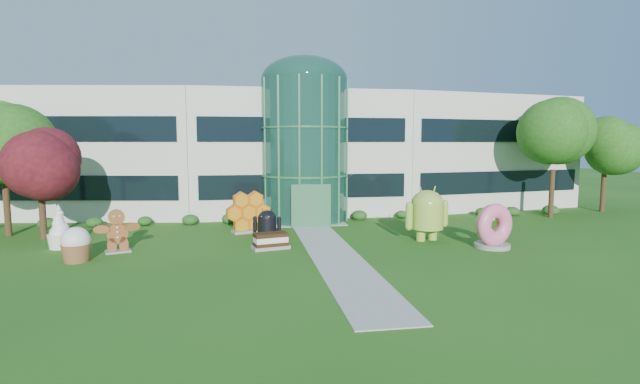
{
  "coord_description": "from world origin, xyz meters",
  "views": [
    {
      "loc": [
        -4.29,
        -20.5,
        5.42
      ],
      "look_at": [
        0.11,
        6.0,
        2.6
      ],
      "focal_mm": 26.0,
      "sensor_mm": 36.0,
      "label": 1
    }
  ],
  "objects": [
    {
      "name": "ground",
      "position": [
        0.0,
        0.0,
        0.0
      ],
      "size": [
        140.0,
        140.0,
        0.0
      ],
      "primitive_type": "plane",
      "color": "#215114",
      "rests_on": "ground"
    },
    {
      "name": "building",
      "position": [
        0.0,
        18.0,
        4.65
      ],
      "size": [
        46.0,
        15.0,
        9.3
      ],
      "primitive_type": null,
      "color": "beige",
      "rests_on": "ground"
    },
    {
      "name": "atrium",
      "position": [
        0.0,
        12.0,
        4.9
      ],
      "size": [
        6.0,
        6.0,
        9.8
      ],
      "primitive_type": "cylinder",
      "color": "#194738",
      "rests_on": "ground"
    },
    {
      "name": "walkway",
      "position": [
        0.0,
        2.0,
        0.02
      ],
      "size": [
        2.4,
        20.0,
        0.04
      ],
      "primitive_type": "cube",
      "color": "#9E9E93",
      "rests_on": "ground"
    },
    {
      "name": "tree_red",
      "position": [
        -15.5,
        7.5,
        3.0
      ],
      "size": [
        4.0,
        4.0,
        6.0
      ],
      "primitive_type": null,
      "color": "#3F0C14",
      "rests_on": "ground"
    },
    {
      "name": "trees_backdrop",
      "position": [
        0.0,
        13.0,
        4.2
      ],
      "size": [
        52.0,
        8.0,
        8.4
      ],
      "primitive_type": null,
      "color": "#224B12",
      "rests_on": "ground"
    },
    {
      "name": "android_green",
      "position": [
        5.82,
        3.79,
        1.67
      ],
      "size": [
        3.35,
        2.65,
        3.34
      ],
      "primitive_type": null,
      "rotation": [
        0.0,
        0.0,
        0.26
      ],
      "color": "#95BA3B",
      "rests_on": "ground"
    },
    {
      "name": "android_black",
      "position": [
        -3.0,
        5.73,
        0.96
      ],
      "size": [
        1.93,
        1.54,
        1.92
      ],
      "primitive_type": null,
      "rotation": [
        0.0,
        0.0,
        -0.27
      ],
      "color": "black",
      "rests_on": "ground"
    },
    {
      "name": "donut",
      "position": [
        8.48,
        1.46,
        1.18
      ],
      "size": [
        2.48,
        1.65,
        2.36
      ],
      "primitive_type": null,
      "rotation": [
        0.0,
        0.0,
        0.27
      ],
      "color": "#EA5993",
      "rests_on": "ground"
    },
    {
      "name": "gingerbread",
      "position": [
        -10.56,
        3.61,
        1.09
      ],
      "size": [
        2.53,
        1.64,
        2.18
      ],
      "primitive_type": null,
      "rotation": [
        0.0,
        0.0,
        0.34
      ],
      "color": "brown",
      "rests_on": "ground"
    },
    {
      "name": "ice_cream_sandwich",
      "position": [
        -2.96,
        3.11,
        0.42
      ],
      "size": [
        2.04,
        1.34,
        0.84
      ],
      "primitive_type": null,
      "rotation": [
        0.0,
        0.0,
        0.23
      ],
      "color": "black",
      "rests_on": "ground"
    },
    {
      "name": "honeycomb",
      "position": [
        -4.04,
        7.78,
        1.14
      ],
      "size": [
        3.07,
        1.81,
        2.27
      ],
      "primitive_type": null,
      "rotation": [
        0.0,
        0.0,
        0.29
      ],
      "color": "orange",
      "rests_on": "ground"
    },
    {
      "name": "froyo",
      "position": [
        -13.74,
        5.01,
        1.13
      ],
      "size": [
        1.43,
        1.43,
        2.26
      ],
      "primitive_type": null,
      "rotation": [
        0.0,
        0.0,
        -0.09
      ],
      "color": "white",
      "rests_on": "ground"
    },
    {
      "name": "cupcake",
      "position": [
        -11.93,
        1.91,
        0.82
      ],
      "size": [
        1.44,
        1.44,
        1.63
      ],
      "primitive_type": null,
      "rotation": [
        0.0,
        0.0,
        0.06
      ],
      "color": "white",
      "rests_on": "ground"
    }
  ]
}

